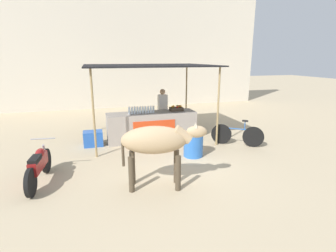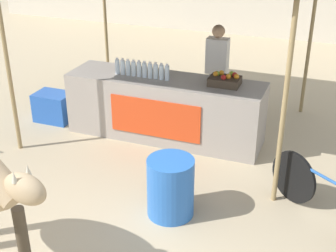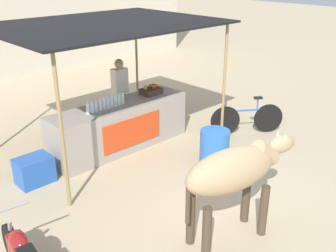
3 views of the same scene
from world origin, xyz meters
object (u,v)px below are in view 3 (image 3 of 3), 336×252
(stall_counter, at_px, (120,126))
(bicycle_leaning, at_px, (247,119))
(cooler_box, at_px, (34,170))
(water_barrel, at_px, (214,148))
(vendor_behind_counter, at_px, (120,94))
(cow, at_px, (234,172))
(fruit_crate, at_px, (151,90))

(stall_counter, xyz_separation_m, bicycle_leaning, (2.50, -1.36, -0.13))
(cooler_box, relative_size, water_barrel, 0.83)
(bicycle_leaning, bearing_deg, vendor_behind_counter, 132.07)
(stall_counter, relative_size, vendor_behind_counter, 1.82)
(bicycle_leaning, bearing_deg, cooler_box, 164.16)
(cow, xyz_separation_m, bicycle_leaning, (3.15, 2.01, -0.68))
(water_barrel, distance_m, cow, 2.20)
(stall_counter, distance_m, cooler_box, 1.97)
(stall_counter, xyz_separation_m, vendor_behind_counter, (0.59, 0.75, 0.37))
(stall_counter, bearing_deg, bicycle_leaning, -28.55)
(vendor_behind_counter, distance_m, cow, 4.31)
(cooler_box, height_order, bicycle_leaning, bicycle_leaning)
(vendor_behind_counter, bearing_deg, water_barrel, -85.68)
(cow, distance_m, bicycle_leaning, 3.80)
(stall_counter, height_order, cow, cow)
(water_barrel, bearing_deg, cooler_box, 147.37)
(fruit_crate, xyz_separation_m, water_barrel, (-0.11, -1.91, -0.68))
(vendor_behind_counter, bearing_deg, bicycle_leaning, -47.93)
(cooler_box, bearing_deg, fruit_crate, 3.12)
(vendor_behind_counter, relative_size, cooler_box, 2.75)
(water_barrel, relative_size, bicycle_leaning, 0.52)
(cow, bearing_deg, bicycle_leaning, 32.60)
(water_barrel, bearing_deg, vendor_behind_counter, 94.32)
(stall_counter, distance_m, bicycle_leaning, 2.85)
(bicycle_leaning, bearing_deg, fruit_crate, 138.34)
(cooler_box, height_order, cow, cow)
(fruit_crate, distance_m, cow, 3.77)
(water_barrel, bearing_deg, bicycle_leaning, 16.07)
(stall_counter, distance_m, water_barrel, 2.02)
(fruit_crate, bearing_deg, bicycle_leaning, -41.66)
(stall_counter, distance_m, fruit_crate, 1.06)
(fruit_crate, relative_size, cow, 0.24)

